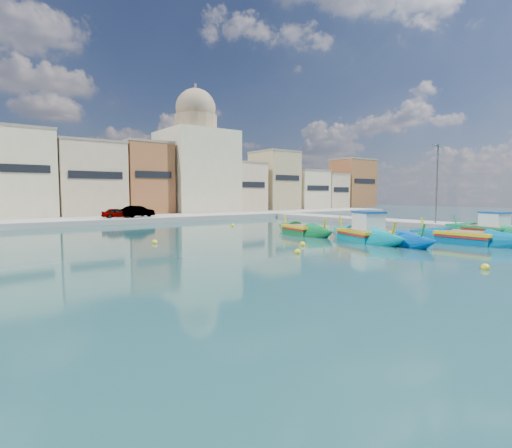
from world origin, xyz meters
name	(u,v)px	position (x,y,z in m)	size (l,w,h in m)	color
ground	(374,251)	(0.00, 0.00, 0.00)	(160.00, 160.00, 0.00)	#164144
east_quay	(506,230)	(18.00, 0.00, 0.25)	(4.00, 70.00, 0.50)	gray
north_quay	(156,218)	(0.00, 32.00, 0.30)	(80.00, 8.00, 0.60)	gray
north_townhouses	(178,182)	(6.68, 39.36, 5.00)	(83.20, 7.87, 10.19)	#CCB18D
church_block	(196,160)	(10.00, 40.00, 8.41)	(10.00, 10.00, 19.10)	beige
quay_street_lamp	(437,183)	(17.44, 6.00, 4.34)	(1.18, 0.16, 8.00)	#595B60
parked_cars	(71,214)	(-9.92, 30.50, 1.20)	(22.24, 2.52, 1.32)	#4C1919
luzzu_turquoise_cabin	(488,230)	(14.99, 0.14, 0.35)	(4.33, 9.25, 2.91)	#0B7446
luzzu_blue_cabin	(364,235)	(3.65, 3.58, 0.39)	(4.97, 9.34, 3.22)	#008599
luzzu_cyan_mid	(372,224)	(14.14, 10.82, 0.24)	(6.25, 7.25, 2.30)	#0072A1
luzzu_green	(303,231)	(3.28, 9.44, 0.28)	(3.44, 8.38, 2.57)	#0A6D30
luzzu_blue_south	(389,238)	(4.23, 1.98, 0.28)	(5.29, 9.58, 2.72)	#004AA7
luzzu_cyan_south	(467,239)	(8.00, -1.50, 0.29)	(2.50, 8.92, 2.75)	#006198
mooring_buoys	(315,241)	(0.26, 5.03, 0.08)	(23.16, 26.14, 0.36)	yellow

